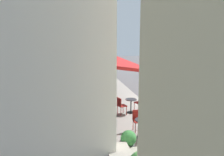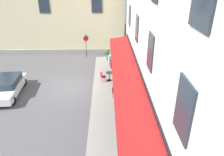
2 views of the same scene
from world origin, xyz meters
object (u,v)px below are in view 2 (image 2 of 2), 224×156
object	(u,v)px
potted_plant_mid_terrace	(109,56)
parked_car_white	(7,86)
cafe_table_far_end	(112,63)
potted_plant_under_sign	(120,53)
cafe_chair_red_corner_right	(115,91)
cafe_chair_red_facing_street	(111,60)
no_parking_sign	(86,41)
seated_companion_in_white	(112,59)
cafe_chair_red_by_window	(112,65)
cafe_chair_red_kerbside	(116,74)
cafe_chair_red_under_awning	(129,97)
potted_plant_entrance_right	(107,52)
cafe_table_near_entrance	(109,75)
cafe_table_streetside	(122,94)
seated_patron_in_olive	(117,90)
cafe_chair_red_corner_left	(102,76)
potted_plant_by_steps	(120,58)
potted_plant_entrance_left	(115,56)

from	to	relation	value
potted_plant_mid_terrace	parked_car_white	size ratio (longest dim) A/B	0.20
cafe_table_far_end	potted_plant_under_sign	bearing A→B (deg)	-19.52
cafe_chair_red_corner_right	cafe_chair_red_facing_street	distance (m)	6.41
cafe_chair_red_facing_street	no_parking_sign	xyz separation A→B (m)	(2.34, 2.66, 1.25)
cafe_table_far_end	seated_companion_in_white	xyz separation A→B (m)	(0.41, 0.07, 0.22)
cafe_chair_red_facing_street	cafe_chair_red_by_window	world-z (taller)	same
cafe_chair_red_corner_right	parked_car_white	distance (m)	8.19
cafe_chair_red_kerbside	parked_car_white	bearing A→B (deg)	105.83
cafe_chair_red_under_awning	cafe_table_far_end	size ratio (longest dim) A/B	1.21
cafe_chair_red_facing_street	seated_companion_in_white	world-z (taller)	seated_companion_in_white
potted_plant_entrance_right	cafe_table_near_entrance	bearing A→B (deg)	-178.56
cafe_chair_red_facing_street	parked_car_white	bearing A→B (deg)	125.43
cafe_table_streetside	seated_patron_in_olive	size ratio (longest dim) A/B	0.58
cafe_chair_red_facing_street	cafe_table_near_entrance	bearing A→B (deg)	175.88
seated_patron_in_olive	potted_plant_entrance_right	world-z (taller)	seated_patron_in_olive
cafe_chair_red_under_awning	cafe_chair_red_corner_left	bearing A→B (deg)	29.01
seated_patron_in_olive	potted_plant_under_sign	bearing A→B (deg)	-5.07
cafe_table_streetside	parked_car_white	size ratio (longest dim) A/B	0.17
cafe_chair_red_corner_left	seated_companion_in_white	world-z (taller)	seated_companion_in_white
potted_plant_under_sign	cafe_chair_red_facing_street	bearing A→B (deg)	152.90
seated_patron_in_olive	potted_plant_under_sign	size ratio (longest dim) A/B	1.41
parked_car_white	cafe_chair_red_kerbside	bearing A→B (deg)	-74.17
cafe_chair_red_kerbside	cafe_chair_red_by_window	world-z (taller)	same
potted_plant_by_steps	cafe_table_far_end	bearing A→B (deg)	143.25
cafe_chair_red_corner_left	parked_car_white	distance (m)	7.47
cafe_table_streetside	parked_car_white	bearing A→B (deg)	82.88
cafe_chair_red_under_awning	cafe_table_far_end	xyz separation A→B (m)	(6.61, 0.98, -0.06)
cafe_chair_red_kerbside	seated_patron_in_olive	world-z (taller)	seated_patron_in_olive
cafe_chair_red_kerbside	cafe_chair_red_corner_right	xyz separation A→B (m)	(-3.07, 0.23, 0.00)
cafe_chair_red_facing_street	cafe_table_streetside	bearing A→B (deg)	-174.80
no_parking_sign	seated_patron_in_olive	bearing A→B (deg)	-161.60
cafe_chair_red_by_window	no_parking_sign	distance (m)	4.70
parked_car_white	cafe_table_near_entrance	bearing A→B (deg)	-74.29
cafe_table_streetside	cafe_chair_red_under_awning	world-z (taller)	cafe_chair_red_under_awning
seated_patron_in_olive	cafe_chair_red_facing_street	bearing A→B (deg)	2.55
cafe_chair_red_corner_right	no_parking_sign	xyz separation A→B (m)	(8.75, 2.79, 1.25)
cafe_table_streetside	seated_patron_in_olive	xyz separation A→B (m)	(0.26, 0.33, 0.20)
cafe_chair_red_by_window	potted_plant_mid_terrace	bearing A→B (deg)	6.72
no_parking_sign	cafe_table_near_entrance	bearing A→B (deg)	-157.68
cafe_chair_red_kerbside	potted_plant_mid_terrace	xyz separation A→B (m)	(4.74, 0.57, -0.11)
seated_companion_in_white	potted_plant_entrance_right	world-z (taller)	seated_companion_in_white
cafe_chair_red_facing_street	seated_companion_in_white	bearing A→B (deg)	-170.64
no_parking_sign	potted_plant_by_steps	distance (m)	4.27
seated_patron_in_olive	potted_plant_by_steps	world-z (taller)	seated_patron_in_olive
cafe_table_near_entrance	potted_plant_under_sign	xyz separation A→B (m)	(5.59, -1.31, 0.05)
cafe_table_near_entrance	potted_plant_entrance_left	size ratio (longest dim) A/B	0.70
cafe_chair_red_by_window	cafe_table_far_end	bearing A→B (deg)	-0.99
cafe_table_streetside	cafe_table_far_end	distance (m)	6.20
cafe_table_near_entrance	cafe_chair_red_facing_street	world-z (taller)	cafe_chair_red_facing_street
cafe_chair_red_corner_left	cafe_chair_red_kerbside	size ratio (longest dim) A/B	1.00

